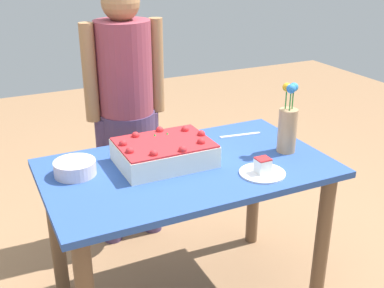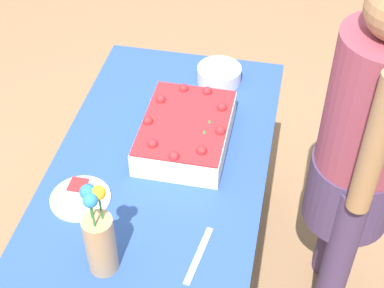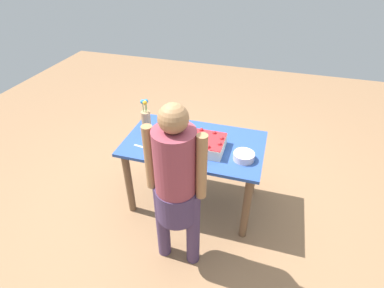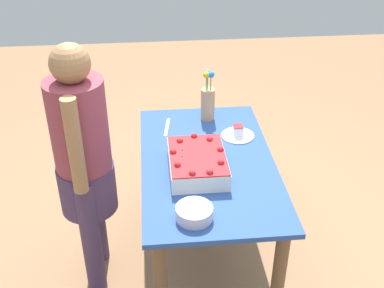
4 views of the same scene
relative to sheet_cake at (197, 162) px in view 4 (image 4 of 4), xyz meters
The scene contains 8 objects.
ground_plane 0.81m from the sheet_cake, 39.05° to the right, with size 8.00×8.00×0.00m, color #9A704D.
dining_table 0.22m from the sheet_cake, 39.05° to the right, with size 1.28×0.75×0.75m.
sheet_cake is the anchor object (origin of this frame).
serving_plate_with_slice 0.44m from the sheet_cake, 40.08° to the right, with size 0.20×0.20×0.07m.
cake_knife 0.51m from the sheet_cake, 16.34° to the left, with size 0.22×0.02×0.00m, color silver.
flower_vase 0.59m from the sheet_cake, 12.47° to the right, with size 0.09×0.09×0.34m.
fruit_bowl 0.40m from the sheet_cake, behind, with size 0.18×0.18×0.06m, color silver.
person_standing 0.61m from the sheet_cake, 87.56° to the left, with size 0.45×0.31×1.49m.
Camera 4 is at (-2.23, 0.30, 2.28)m, focal length 45.00 mm.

